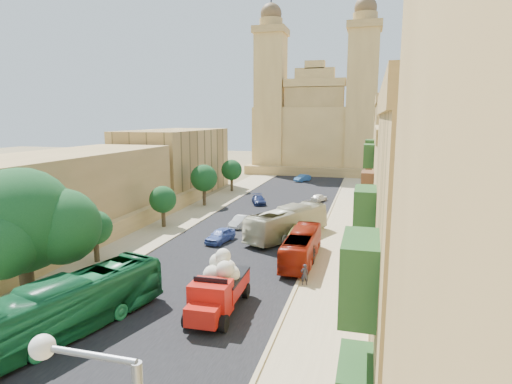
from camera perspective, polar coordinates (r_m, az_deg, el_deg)
The scene contains 32 objects.
ground at distance 24.21m, azimuth -17.21°, elevation -19.95°, with size 260.00×260.00×0.00m, color olive.
road_surface at distance 50.40m, azimuth 1.18°, elevation -3.72°, with size 14.00×140.00×0.01m, color black.
sidewalk_east at distance 49.07m, azimuth 12.05°, elevation -4.32°, with size 5.00×140.00×0.01m, color tan.
sidewalk_west at distance 53.40m, azimuth -8.78°, elevation -3.06°, with size 5.00×140.00×0.01m, color tan.
kerb_east at distance 49.23m, azimuth 9.14°, elevation -4.11°, with size 0.25×140.00×0.12m, color tan.
kerb_west at distance 52.45m, azimuth -6.28°, elevation -3.18°, with size 0.25×140.00×0.12m, color tan.
townhouse_a at distance 16.13m, azimuth 29.94°, elevation -11.28°, with size 9.00×14.00×16.40m.
townhouse_b at distance 29.54m, azimuth 22.98°, elevation -3.05°, with size 9.00×14.00×14.90m.
townhouse_c at distance 43.07m, azimuth 20.62°, elevation 2.65°, with size 9.00×14.00×17.40m.
townhouse_d at distance 57.01m, azimuth 19.26°, elevation 3.59°, with size 9.00×14.00×15.90m.
west_wall at distance 46.00m, azimuth -17.28°, elevation -4.36°, with size 1.00×40.00×1.80m, color tan.
west_building_low at distance 46.95m, azimuth -24.48°, elevation -0.40°, with size 10.00×28.00×8.40m, color #9F7D45.
west_building_mid at distance 68.69m, azimuth -10.70°, elevation 3.99°, with size 10.00×22.00×10.00m, color tan.
church at distance 96.91m, azimuth 8.17°, elevation 8.41°, with size 28.00×22.50×36.30m.
ficus_tree at distance 30.90m, azimuth -28.68°, elevation -3.78°, with size 8.82×8.12×8.82m.
street_tree_a at distance 37.74m, azimuth -20.67°, elevation -4.50°, with size 2.83×2.83×4.35m.
street_tree_b at distance 47.71m, azimuth -12.32°, elevation -1.01°, with size 2.95×2.95×4.54m.
street_tree_c at distance 58.35m, azimuth -6.96°, elevation 1.84°, with size 3.66×3.66×5.62m.
street_tree_d at distance 69.57m, azimuth -3.27°, elevation 2.94°, with size 3.36×3.36×5.16m.
red_truck at distance 26.99m, azimuth -5.03°, elevation -12.40°, with size 2.69×6.49×3.75m.
olive_pickup at distance 39.79m, azimuth 5.96°, elevation -6.25°, with size 2.02×4.22×1.72m.
bus_green_north at distance 26.71m, azimuth -23.17°, elevation -13.56°, with size 2.69×11.49×3.20m, color #166636.
bus_red_east at distance 36.02m, azimuth 6.09°, elevation -7.25°, with size 2.16×9.24×2.57m, color #9A1C0A.
bus_cream_east at distance 42.87m, azimuth 4.25°, elevation -4.09°, with size 2.57×10.99×3.06m, color #BDB898.
car_blue_a at distance 41.54m, azimuth -4.78°, elevation -5.79°, with size 1.57×3.90×1.33m, color #4660AE.
car_white_a at distance 47.15m, azimuth -2.12°, elevation -3.94°, with size 1.27×3.65×1.20m, color silver.
car_cream at distance 49.24m, azimuth 3.32°, elevation -3.20°, with size 2.40×5.20×1.45m, color tan.
car_dkblue at distance 59.38m, azimuth 0.35°, elevation -1.04°, with size 1.68×4.13×1.20m, color #17234F.
car_white_b at distance 61.90m, azimuth 8.40°, elevation -0.74°, with size 1.31×3.25×1.11m, color white.
car_blue_b at distance 80.97m, azimuth 6.21°, elevation 1.88°, with size 1.38×3.95×1.30m, color #295992.
pedestrian_a at distance 31.36m, azimuth 6.49°, elevation -10.88°, with size 0.57×0.37×1.56m, color #27252A.
pedestrian_c at distance 35.48m, azimuth 7.58°, elevation -8.23°, with size 1.04×0.43×1.77m, color #39393D.
Camera 1 is at (11.68, -17.57, 11.87)m, focal length 30.00 mm.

